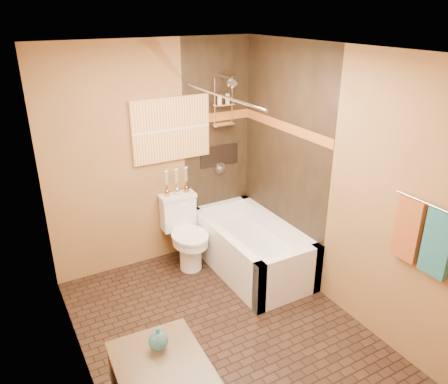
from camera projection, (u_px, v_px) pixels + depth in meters
floor at (221, 329)px, 4.08m from camera, size 3.00×3.00×0.00m
wall_left at (71, 244)px, 3.05m from camera, size 0.02×3.00×2.50m
wall_right at (332, 182)px, 4.13m from camera, size 0.02×3.00×2.50m
wall_back at (155, 158)px, 4.79m from camera, size 2.40×0.02×2.50m
wall_front at (354, 310)px, 2.39m from camera, size 2.40×0.02×2.50m
ceiling at (220, 49)px, 3.10m from camera, size 3.00×3.00×0.00m
alcove_tile_back at (217, 148)px, 5.13m from camera, size 0.85×0.01×2.50m
alcove_tile_right at (283, 160)px, 4.73m from camera, size 0.01×1.50×2.50m
mosaic_band_back at (217, 117)px, 4.98m from camera, size 0.85×0.01×0.10m
mosaic_band_right at (284, 127)px, 4.58m from camera, size 0.01×1.50×0.10m
alcove_niche at (219, 156)px, 5.18m from camera, size 0.50×0.01×0.25m
shower_fixtures at (224, 114)px, 4.89m from camera, size 0.24×0.33×1.16m
curtain_rod at (219, 95)px, 4.07m from camera, size 0.03×1.55×0.03m
towel_bar at (428, 204)px, 3.19m from camera, size 0.02×0.55×0.02m
towel_teal at (437, 244)px, 3.19m from camera, size 0.05×0.22×0.52m
towel_rust at (408, 229)px, 3.40m from camera, size 0.05×0.22×0.52m
sunset_painting at (171, 129)px, 4.74m from camera, size 0.90×0.04×0.70m
vanity_mirror at (109, 288)px, 2.15m from camera, size 0.01×1.00×0.90m
bathtub at (251, 251)px, 4.95m from camera, size 0.80×1.50×0.55m
toilet at (185, 232)px, 4.98m from camera, size 0.42×0.61×0.81m
teal_bottle at (158, 338)px, 2.73m from camera, size 0.13×0.13×0.20m
bud_vases at (177, 181)px, 4.90m from camera, size 0.30×0.06×0.30m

